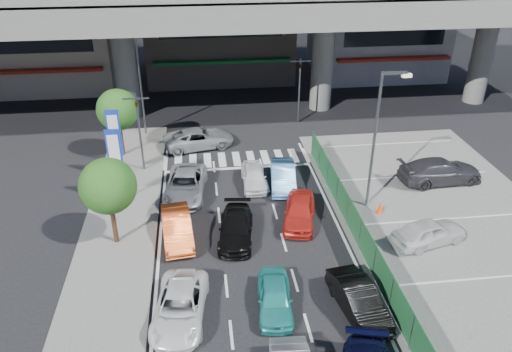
{
  "coord_description": "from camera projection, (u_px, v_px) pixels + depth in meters",
  "views": [
    {
      "loc": [
        -2.38,
        -17.8,
        15.41
      ],
      "look_at": [
        0.52,
        6.05,
        2.36
      ],
      "focal_mm": 35.0,
      "sensor_mm": 36.0,
      "label": 1
    }
  ],
  "objects": [
    {
      "name": "taxi_orange_left",
      "position": [
        177.0,
        228.0,
        25.9
      ],
      "size": [
        1.88,
        4.31,
        1.38
      ],
      "primitive_type": "imported",
      "rotation": [
        0.0,
        0.0,
        0.1
      ],
      "color": "#E05521",
      "rests_on": "ground"
    },
    {
      "name": "street_lamp_right",
      "position": [
        379.0,
        130.0,
        26.85
      ],
      "size": [
        1.65,
        0.22,
        8.0
      ],
      "color": "#595B60",
      "rests_on": "ground"
    },
    {
      "name": "traffic_cone",
      "position": [
        380.0,
        207.0,
        28.12
      ],
      "size": [
        0.49,
        0.49,
        0.76
      ],
      "primitive_type": "cone",
      "rotation": [
        0.0,
        0.0,
        0.28
      ],
      "color": "#E1410C",
      "rests_on": "parking_lot"
    },
    {
      "name": "street_lamp_left",
      "position": [
        142.0,
        74.0,
        35.89
      ],
      "size": [
        1.65,
        0.22,
        8.0
      ],
      "color": "#595B60",
      "rests_on": "ground"
    },
    {
      "name": "crossing_wagon_silver",
      "position": [
        199.0,
        138.0,
        35.82
      ],
      "size": [
        5.39,
        3.29,
        1.4
      ],
      "primitive_type": "imported",
      "rotation": [
        0.0,
        0.0,
        1.78
      ],
      "color": "gray",
      "rests_on": "ground"
    },
    {
      "name": "building_east",
      "position": [
        378.0,
        13.0,
        49.86
      ],
      "size": [
        12.0,
        10.9,
        12.0
      ],
      "color": "gray",
      "rests_on": "ground"
    },
    {
      "name": "parked_sedan_white",
      "position": [
        429.0,
        232.0,
        25.47
      ],
      "size": [
        4.23,
        2.54,
        1.35
      ],
      "primitive_type": "imported",
      "rotation": [
        0.0,
        0.0,
        1.83
      ],
      "color": "silver",
      "rests_on": "parking_lot"
    },
    {
      "name": "parking_lot",
      "position": [
        464.0,
        240.0,
        26.03
      ],
      "size": [
        12.0,
        28.0,
        0.06
      ],
      "primitive_type": "cube",
      "color": "#575755",
      "rests_on": "ground"
    },
    {
      "name": "parked_sedan_dgrey",
      "position": [
        440.0,
        171.0,
        31.14
      ],
      "size": [
        5.39,
        2.49,
        1.53
      ],
      "primitive_type": "imported",
      "rotation": [
        0.0,
        0.0,
        1.64
      ],
      "color": "#353439",
      "rests_on": "parking_lot"
    },
    {
      "name": "signboard_far",
      "position": [
        115.0,
        135.0,
        30.46
      ],
      "size": [
        0.8,
        0.14,
        4.7
      ],
      "color": "#595B60",
      "rests_on": "ground"
    },
    {
      "name": "kei_truck_front_right",
      "position": [
        283.0,
        176.0,
        30.84
      ],
      "size": [
        1.94,
        4.33,
        1.38
      ],
      "primitive_type": "imported",
      "rotation": [
        0.0,
        0.0,
        -0.12
      ],
      "color": "#5899D6",
      "rests_on": "ground"
    },
    {
      "name": "building_west",
      "position": [
        46.0,
        15.0,
        46.23
      ],
      "size": [
        12.0,
        10.9,
        13.0
      ],
      "color": "#A79B86",
      "rests_on": "ground"
    },
    {
      "name": "traffic_light_right",
      "position": [
        300.0,
        75.0,
        38.41
      ],
      "size": [
        1.6,
        1.24,
        5.2
      ],
      "color": "#595B60",
      "rests_on": "ground"
    },
    {
      "name": "taxi_teal_mid",
      "position": [
        275.0,
        297.0,
        21.41
      ],
      "size": [
        1.78,
        3.73,
        1.23
      ],
      "primitive_type": "imported",
      "rotation": [
        0.0,
        0.0,
        -0.09
      ],
      "color": "teal",
      "rests_on": "ground"
    },
    {
      "name": "wagon_silver_front_left",
      "position": [
        185.0,
        185.0,
        29.86
      ],
      "size": [
        2.84,
        5.19,
        1.38
      ],
      "primitive_type": "imported",
      "rotation": [
        0.0,
        0.0,
        -0.11
      ],
      "color": "#A3A7AB",
      "rests_on": "ground"
    },
    {
      "name": "ground",
      "position": [
        261.0,
        283.0,
        23.13
      ],
      "size": [
        120.0,
        120.0,
        0.0
      ],
      "primitive_type": "plane",
      "color": "black",
      "rests_on": "ground"
    },
    {
      "name": "traffic_light_left",
      "position": [
        138.0,
        115.0,
        31.07
      ],
      "size": [
        1.6,
        1.24,
        5.2
      ],
      "color": "#595B60",
      "rests_on": "ground"
    },
    {
      "name": "tree_near",
      "position": [
        108.0,
        186.0,
        24.27
      ],
      "size": [
        2.8,
        2.8,
        4.8
      ],
      "color": "#382314",
      "rests_on": "ground"
    },
    {
      "name": "taxi_orange_right",
      "position": [
        299.0,
        211.0,
        27.28
      ],
      "size": [
        2.59,
        4.33,
        1.38
      ],
      "primitive_type": "imported",
      "rotation": [
        0.0,
        0.0,
        -0.25
      ],
      "color": "red",
      "rests_on": "ground"
    },
    {
      "name": "sedan_white_front_mid",
      "position": [
        254.0,
        176.0,
        30.94
      ],
      "size": [
        1.51,
        3.63,
        1.23
      ],
      "primitive_type": "imported",
      "rotation": [
        0.0,
        0.0,
        -0.02
      ],
      "color": "white",
      "rests_on": "ground"
    },
    {
      "name": "sedan_white_mid_left",
      "position": [
        180.0,
        307.0,
        20.89
      ],
      "size": [
        2.63,
        4.73,
        1.25
      ],
      "primitive_type": "imported",
      "rotation": [
        0.0,
        0.0,
        -0.13
      ],
      "color": "white",
      "rests_on": "ground"
    },
    {
      "name": "tree_far",
      "position": [
        118.0,
        110.0,
        33.34
      ],
      "size": [
        2.8,
        2.8,
        4.8
      ],
      "color": "#382314",
      "rests_on": "ground"
    },
    {
      "name": "signboard_near",
      "position": [
        115.0,
        156.0,
        27.88
      ],
      "size": [
        0.8,
        0.14,
        4.7
      ],
      "color": "#595B60",
      "rests_on": "ground"
    },
    {
      "name": "expressway",
      "position": [
        224.0,
        4.0,
        38.14
      ],
      "size": [
        64.0,
        14.0,
        10.75
      ],
      "color": "#60605B",
      "rests_on": "ground"
    },
    {
      "name": "sidewalk_left",
      "position": [
        117.0,
        242.0,
        25.85
      ],
      "size": [
        4.0,
        30.0,
        0.12
      ],
      "primitive_type": "cube",
      "color": "#575755",
      "rests_on": "ground"
    },
    {
      "name": "fence_run",
      "position": [
        366.0,
        246.0,
        24.14
      ],
      "size": [
        0.16,
        22.0,
        1.8
      ],
      "primitive_type": null,
      "color": "#216233",
      "rests_on": "ground"
    },
    {
      "name": "hatch_black_mid_right",
      "position": [
        359.0,
        300.0,
        21.18
      ],
      "size": [
        2.02,
        4.22,
        1.33
      ],
      "primitive_type": "imported",
      "rotation": [
        0.0,
        0.0,
        0.16
      ],
      "color": "black",
      "rests_on": "ground"
    },
    {
      "name": "sedan_black_mid",
      "position": [
        236.0,
        228.0,
        25.98
      ],
      "size": [
        2.28,
        4.44,
        1.23
      ],
      "primitive_type": "imported",
      "rotation": [
        0.0,
        0.0,
        -0.13
      ],
      "color": "black",
      "rests_on": "ground"
    }
  ]
}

